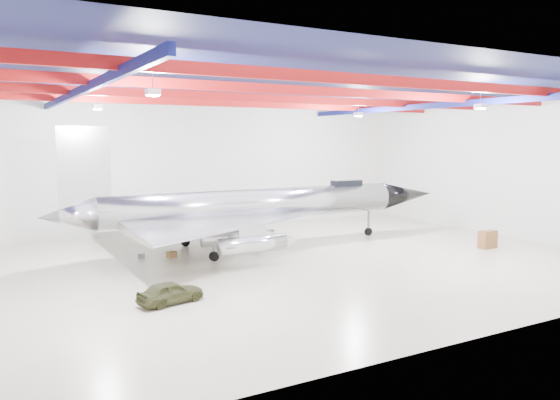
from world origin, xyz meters
TOP-DOWN VIEW (x-y plane):
  - floor at (0.00, 0.00)m, footprint 40.00×40.00m
  - wall_back at (0.00, 15.00)m, footprint 40.00×0.00m
  - wall_right at (20.00, 0.00)m, footprint 0.00×30.00m
  - ceiling at (0.00, 0.00)m, footprint 40.00×40.00m
  - ceiling_structure at (0.00, 0.00)m, footprint 39.50×29.50m
  - jet_aircraft at (0.60, 5.38)m, footprint 31.13×17.90m
  - jeep at (-9.04, -4.78)m, footprint 3.39×1.98m
  - desk at (14.81, -2.95)m, footprint 1.40×0.75m
  - crate_ply at (-5.85, 4.93)m, footprint 0.67×0.59m
  - toolbox_red at (-0.93, 7.73)m, footprint 0.48×0.40m
  - engine_drum at (0.29, 4.54)m, footprint 0.54×0.54m
  - crate_small at (-7.61, 5.73)m, footprint 0.51×0.44m
  - oil_barrel at (0.79, 6.08)m, footprint 0.60×0.50m
  - spares_box at (4.17, 9.70)m, footprint 0.51×0.51m

SIDE VIEW (x-z plane):
  - floor at x=0.00m, z-range 0.00..0.00m
  - crate_small at x=-7.61m, z-range 0.00..0.30m
  - toolbox_red at x=-0.93m, z-range 0.00..0.30m
  - oil_barrel at x=0.79m, z-range 0.00..0.39m
  - engine_drum at x=0.29m, z-range 0.00..0.39m
  - spares_box at x=4.17m, z-range 0.00..0.40m
  - crate_ply at x=-5.85m, z-range 0.00..0.40m
  - jeep at x=-9.04m, z-range 0.00..1.08m
  - desk at x=14.81m, z-range 0.00..1.25m
  - jet_aircraft at x=0.60m, z-range -1.46..7.04m
  - wall_back at x=0.00m, z-range -14.50..25.50m
  - wall_right at x=20.00m, z-range -9.50..20.50m
  - ceiling_structure at x=0.00m, z-range 9.79..10.86m
  - ceiling at x=0.00m, z-range 11.00..11.00m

